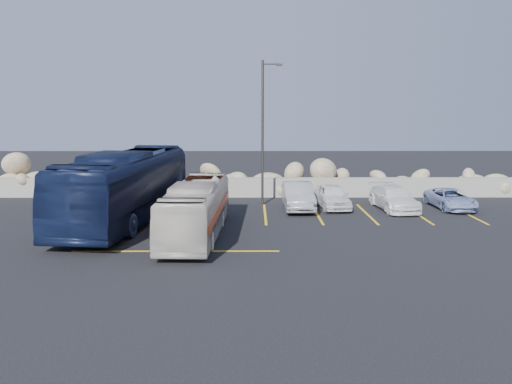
{
  "coord_description": "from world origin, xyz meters",
  "views": [
    {
      "loc": [
        2.04,
        -18.34,
        5.47
      ],
      "look_at": [
        2.12,
        4.0,
        1.67
      ],
      "focal_mm": 35.0,
      "sensor_mm": 36.0,
      "label": 1
    }
  ],
  "objects_px": {
    "car_b": "(298,196)",
    "car_a": "(332,196)",
    "vintage_bus": "(197,209)",
    "tour_coach": "(127,186)",
    "lamppost": "(264,129)",
    "car_c": "(394,198)",
    "car_d": "(451,199)"
  },
  "relations": [
    {
      "from": "vintage_bus",
      "to": "tour_coach",
      "type": "bearing_deg",
      "value": 143.18
    },
    {
      "from": "tour_coach",
      "to": "car_c",
      "type": "relative_size",
      "value": 2.85
    },
    {
      "from": "tour_coach",
      "to": "car_a",
      "type": "relative_size",
      "value": 3.21
    },
    {
      "from": "car_b",
      "to": "car_c",
      "type": "relative_size",
      "value": 1.01
    },
    {
      "from": "car_a",
      "to": "lamppost",
      "type": "bearing_deg",
      "value": 163.03
    },
    {
      "from": "car_c",
      "to": "car_d",
      "type": "height_order",
      "value": "car_c"
    },
    {
      "from": "vintage_bus",
      "to": "tour_coach",
      "type": "distance_m",
      "value": 4.81
    },
    {
      "from": "car_c",
      "to": "car_d",
      "type": "relative_size",
      "value": 1.12
    },
    {
      "from": "car_c",
      "to": "car_d",
      "type": "xyz_separation_m",
      "value": [
        3.19,
        0.26,
        -0.09
      ]
    },
    {
      "from": "vintage_bus",
      "to": "car_a",
      "type": "xyz_separation_m",
      "value": [
        6.77,
        6.09,
        -0.53
      ]
    },
    {
      "from": "lamppost",
      "to": "car_c",
      "type": "bearing_deg",
      "value": -10.76
    },
    {
      "from": "lamppost",
      "to": "tour_coach",
      "type": "xyz_separation_m",
      "value": [
        -6.7,
        -3.91,
        -2.59
      ]
    },
    {
      "from": "car_d",
      "to": "car_c",
      "type": "bearing_deg",
      "value": -178.06
    },
    {
      "from": "car_c",
      "to": "car_a",
      "type": "bearing_deg",
      "value": 165.89
    },
    {
      "from": "car_a",
      "to": "car_b",
      "type": "relative_size",
      "value": 0.87
    },
    {
      "from": "vintage_bus",
      "to": "tour_coach",
      "type": "height_order",
      "value": "tour_coach"
    },
    {
      "from": "tour_coach",
      "to": "car_a",
      "type": "xyz_separation_m",
      "value": [
        10.48,
        3.07,
        -1.05
      ]
    },
    {
      "from": "lamppost",
      "to": "tour_coach",
      "type": "height_order",
      "value": "lamppost"
    },
    {
      "from": "lamppost",
      "to": "tour_coach",
      "type": "bearing_deg",
      "value": -149.7
    },
    {
      "from": "car_b",
      "to": "tour_coach",
      "type": "bearing_deg",
      "value": -163.24
    },
    {
      "from": "tour_coach",
      "to": "car_d",
      "type": "bearing_deg",
      "value": 15.43
    },
    {
      "from": "lamppost",
      "to": "car_c",
      "type": "xyz_separation_m",
      "value": [
        7.04,
        -1.34,
        -3.67
      ]
    },
    {
      "from": "lamppost",
      "to": "car_c",
      "type": "distance_m",
      "value": 8.06
    },
    {
      "from": "car_c",
      "to": "car_b",
      "type": "bearing_deg",
      "value": 172.82
    },
    {
      "from": "car_b",
      "to": "car_a",
      "type": "bearing_deg",
      "value": 9.07
    },
    {
      "from": "car_a",
      "to": "vintage_bus",
      "type": "bearing_deg",
      "value": -142.46
    },
    {
      "from": "car_d",
      "to": "vintage_bus",
      "type": "bearing_deg",
      "value": -158.86
    },
    {
      "from": "vintage_bus",
      "to": "tour_coach",
      "type": "xyz_separation_m",
      "value": [
        -3.71,
        3.02,
        0.53
      ]
    },
    {
      "from": "car_b",
      "to": "car_c",
      "type": "height_order",
      "value": "car_b"
    },
    {
      "from": "lamppost",
      "to": "vintage_bus",
      "type": "xyz_separation_m",
      "value": [
        -2.99,
        -6.93,
        -3.12
      ]
    },
    {
      "from": "tour_coach",
      "to": "car_a",
      "type": "distance_m",
      "value": 10.97
    },
    {
      "from": "lamppost",
      "to": "car_d",
      "type": "relative_size",
      "value": 2.08
    }
  ]
}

